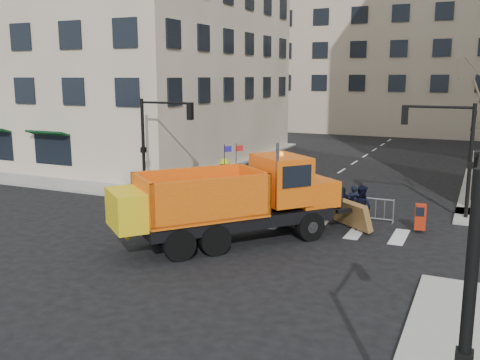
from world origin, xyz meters
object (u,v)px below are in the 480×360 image
at_px(plow_truck, 230,199).
at_px(cop_b, 361,208).
at_px(worker, 225,176).
at_px(cop_a, 353,204).
at_px(cop_c, 343,204).
at_px(newspaper_box, 420,217).

height_order(plow_truck, cop_b, plow_truck).
bearing_deg(cop_b, worker, 3.33).
bearing_deg(cop_a, plow_truck, 46.42).
distance_m(cop_a, cop_c, 0.49).
relative_size(cop_b, cop_c, 1.25).
xyz_separation_m(cop_c, worker, (-7.35, 2.58, 0.32)).
bearing_deg(newspaper_box, worker, 154.82).
bearing_deg(cop_c, newspaper_box, 118.73).
height_order(cop_a, cop_b, cop_b).
height_order(cop_b, worker, worker).
xyz_separation_m(cop_b, newspaper_box, (2.39, 0.64, -0.30)).
bearing_deg(cop_c, plow_truck, 4.40).
bearing_deg(cop_a, cop_c, -7.41).
height_order(cop_a, newspaper_box, cop_a).
distance_m(plow_truck, newspaper_box, 8.27).
xyz_separation_m(cop_a, cop_c, (-0.48, 0.00, -0.07)).
bearing_deg(cop_c, worker, -72.45).
relative_size(cop_a, cop_b, 0.87).
bearing_deg(newspaper_box, cop_b, -174.34).
distance_m(cop_c, worker, 7.80).
bearing_deg(newspaper_box, cop_c, 162.53).
relative_size(cop_c, worker, 0.83).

